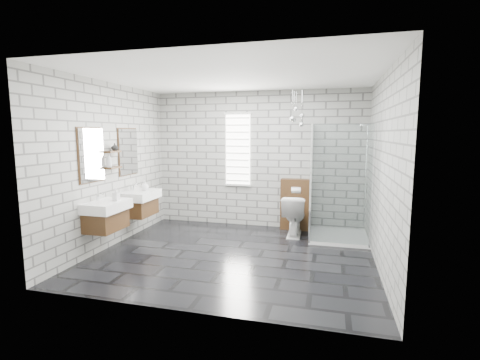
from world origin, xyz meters
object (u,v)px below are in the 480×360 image
at_px(vanity_left, 104,207).
at_px(toilet, 294,215).
at_px(vanity_right, 139,196).
at_px(shower_enclosure, 334,212).
at_px(cistern_panel, 296,204).

bearing_deg(vanity_left, toilet, 33.66).
relative_size(vanity_left, vanity_right, 1.00).
relative_size(vanity_right, shower_enclosure, 0.77).
bearing_deg(vanity_right, cistern_panel, 24.00).
bearing_deg(toilet, shower_enclosure, 168.87).
distance_m(vanity_right, cistern_panel, 2.97).
distance_m(cistern_panel, toilet, 0.41).
relative_size(vanity_right, cistern_panel, 1.57).
xyz_separation_m(shower_enclosure, toilet, (-0.70, 0.12, -0.13)).
relative_size(cistern_panel, toilet, 1.33).
xyz_separation_m(vanity_left, cistern_panel, (2.71, 2.20, -0.26)).
relative_size(vanity_left, toilet, 2.09).
height_order(vanity_left, shower_enclosure, shower_enclosure).
height_order(vanity_left, vanity_right, same).
bearing_deg(vanity_left, shower_enclosure, 26.23).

